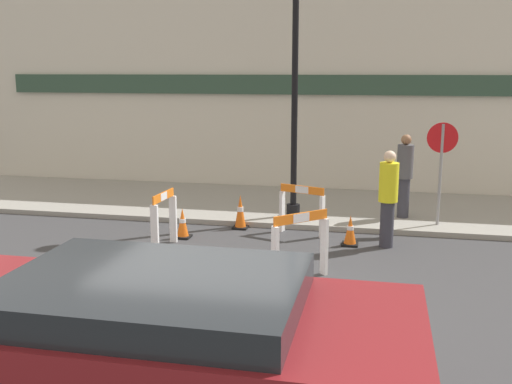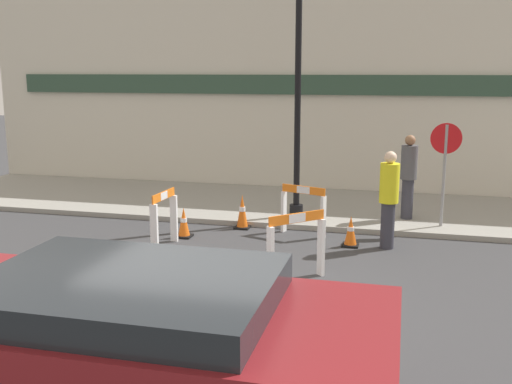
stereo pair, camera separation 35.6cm
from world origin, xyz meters
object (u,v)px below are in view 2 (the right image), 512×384
object	(u,v)px
person_worker	(389,197)
stop_sign	(445,158)
streetlamp_post	(298,50)
parked_car_1	(131,358)
person_pedestrian	(409,174)

from	to	relation	value
person_worker	stop_sign	bearing A→B (deg)	-145.73
streetlamp_post	stop_sign	world-z (taller)	streetlamp_post
parked_car_1	streetlamp_post	bearing A→B (deg)	90.96
person_worker	person_pedestrian	xyz separation A→B (m)	(0.34, 1.92, 0.10)
person_worker	parked_car_1	size ratio (longest dim) A/B	0.43
streetlamp_post	parked_car_1	world-z (taller)	streetlamp_post
stop_sign	person_pedestrian	world-z (taller)	stop_sign
streetlamp_post	person_worker	distance (m)	3.64
streetlamp_post	parked_car_1	size ratio (longest dim) A/B	1.30
streetlamp_post	stop_sign	bearing A→B (deg)	-3.23
person_pedestrian	parked_car_1	bearing A→B (deg)	86.07
person_pedestrian	stop_sign	bearing A→B (deg)	154.95
stop_sign	person_worker	distance (m)	1.84
stop_sign	person_worker	bearing A→B (deg)	51.50
streetlamp_post	parked_car_1	xyz separation A→B (m)	(0.14, -8.27, -2.64)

